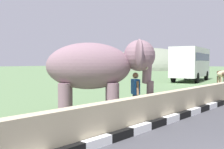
% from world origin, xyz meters
% --- Properties ---
extents(striped_curb, '(16.20, 0.20, 0.24)m').
position_xyz_m(striped_curb, '(-0.35, 3.50, 0.12)').
color(striped_curb, white).
rests_on(striped_curb, ground_plane).
extents(barrier_parapet, '(28.00, 0.36, 1.00)m').
position_xyz_m(barrier_parapet, '(2.00, 3.80, 0.50)').
color(barrier_parapet, tan).
rests_on(barrier_parapet, ground_plane).
extents(elephant, '(3.85, 3.83, 2.88)m').
position_xyz_m(elephant, '(1.74, 5.88, 1.87)').
color(elephant, slate).
rests_on(elephant, ground_plane).
extents(person_handler, '(0.43, 0.59, 1.66)m').
position_xyz_m(person_handler, '(3.01, 5.15, 0.93)').
color(person_handler, navy).
rests_on(person_handler, ground_plane).
extents(bus_white, '(8.35, 4.16, 3.50)m').
position_xyz_m(bus_white, '(21.79, 11.65, 2.08)').
color(bus_white, silver).
rests_on(bus_white, ground_plane).
extents(cow_near, '(1.79, 1.43, 1.23)m').
position_xyz_m(cow_near, '(20.99, 8.23, 0.87)').
color(cow_near, '#473323').
rests_on(cow_near, ground_plane).
extents(cow_mid, '(1.85, 1.31, 1.23)m').
position_xyz_m(cow_mid, '(20.86, 7.86, 0.87)').
color(cow_mid, tan).
rests_on(cow_mid, ground_plane).
extents(hill_east, '(28.33, 22.67, 11.21)m').
position_xyz_m(hill_east, '(55.00, 38.12, 0.00)').
color(hill_east, slate).
rests_on(hill_east, ground_plane).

